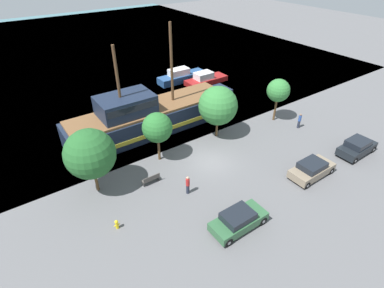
{
  "coord_description": "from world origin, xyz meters",
  "views": [
    {
      "loc": [
        -14.34,
        -17.4,
        16.95
      ],
      "look_at": [
        -0.79,
        2.0,
        1.2
      ],
      "focal_mm": 28.0,
      "sensor_mm": 36.0,
      "label": 1
    }
  ],
  "objects_px": {
    "moored_boat_dockside": "(205,79)",
    "bench_promenade_east": "(151,179)",
    "moored_boat_outer": "(181,76)",
    "pedestrian_walking_far": "(188,185)",
    "parked_car_curb_mid": "(357,147)",
    "fire_hydrant": "(117,224)",
    "parked_car_curb_front": "(238,220)",
    "pedestrian_walking_near": "(299,121)",
    "pirate_ship": "(149,116)",
    "parked_car_curb_rear": "(312,169)"
  },
  "relations": [
    {
      "from": "moored_boat_dockside",
      "to": "bench_promenade_east",
      "type": "xyz_separation_m",
      "value": [
        -17.23,
        -15.17,
        -0.19
      ]
    },
    {
      "from": "moored_boat_outer",
      "to": "parked_car_curb_rear",
      "type": "relative_size",
      "value": 1.75
    },
    {
      "from": "moored_boat_outer",
      "to": "parked_car_curb_mid",
      "type": "height_order",
      "value": "moored_boat_outer"
    },
    {
      "from": "fire_hydrant",
      "to": "parked_car_curb_rear",
      "type": "bearing_deg",
      "value": -14.54
    },
    {
      "from": "moored_boat_outer",
      "to": "parked_car_curb_front",
      "type": "distance_m",
      "value": 28.31
    },
    {
      "from": "fire_hydrant",
      "to": "pedestrian_walking_far",
      "type": "relative_size",
      "value": 0.45
    },
    {
      "from": "parked_car_curb_mid",
      "to": "moored_boat_dockside",
      "type": "bearing_deg",
      "value": 92.77
    },
    {
      "from": "parked_car_curb_rear",
      "to": "pedestrian_walking_far",
      "type": "xyz_separation_m",
      "value": [
        -10.08,
        4.35,
        0.13
      ]
    },
    {
      "from": "parked_car_curb_front",
      "to": "moored_boat_dockside",
      "type": "bearing_deg",
      "value": 57.84
    },
    {
      "from": "parked_car_curb_rear",
      "to": "pedestrian_walking_far",
      "type": "relative_size",
      "value": 2.49
    },
    {
      "from": "parked_car_curb_front",
      "to": "pedestrian_walking_far",
      "type": "xyz_separation_m",
      "value": [
        -0.92,
        5.02,
        0.13
      ]
    },
    {
      "from": "parked_car_curb_front",
      "to": "fire_hydrant",
      "type": "xyz_separation_m",
      "value": [
        -7.13,
        4.89,
        -0.33
      ]
    },
    {
      "from": "moored_boat_dockside",
      "to": "parked_car_curb_mid",
      "type": "height_order",
      "value": "moored_boat_dockside"
    },
    {
      "from": "fire_hydrant",
      "to": "pedestrian_walking_near",
      "type": "relative_size",
      "value": 0.44
    },
    {
      "from": "moored_boat_dockside",
      "to": "pedestrian_walking_near",
      "type": "distance_m",
      "value": 16.28
    },
    {
      "from": "fire_hydrant",
      "to": "pedestrian_walking_far",
      "type": "height_order",
      "value": "pedestrian_walking_far"
    },
    {
      "from": "parked_car_curb_front",
      "to": "pedestrian_walking_near",
      "type": "height_order",
      "value": "pedestrian_walking_near"
    },
    {
      "from": "parked_car_curb_rear",
      "to": "moored_boat_dockside",
      "type": "bearing_deg",
      "value": 76.68
    },
    {
      "from": "parked_car_curb_rear",
      "to": "parked_car_curb_mid",
      "type": "bearing_deg",
      "value": -3.44
    },
    {
      "from": "bench_promenade_east",
      "to": "pedestrian_walking_far",
      "type": "height_order",
      "value": "pedestrian_walking_far"
    },
    {
      "from": "moored_boat_dockside",
      "to": "bench_promenade_east",
      "type": "height_order",
      "value": "moored_boat_dockside"
    },
    {
      "from": "moored_boat_outer",
      "to": "fire_hydrant",
      "type": "height_order",
      "value": "moored_boat_outer"
    },
    {
      "from": "pirate_ship",
      "to": "moored_boat_outer",
      "type": "height_order",
      "value": "pirate_ship"
    },
    {
      "from": "parked_car_curb_rear",
      "to": "pirate_ship",
      "type": "bearing_deg",
      "value": 117.06
    },
    {
      "from": "pirate_ship",
      "to": "parked_car_curb_front",
      "type": "distance_m",
      "value": 15.88
    },
    {
      "from": "parked_car_curb_front",
      "to": "bench_promenade_east",
      "type": "distance_m",
      "value": 8.29
    },
    {
      "from": "parked_car_curb_mid",
      "to": "parked_car_curb_rear",
      "type": "distance_m",
      "value": 6.39
    },
    {
      "from": "parked_car_curb_mid",
      "to": "bench_promenade_east",
      "type": "bearing_deg",
      "value": 157.68
    },
    {
      "from": "pirate_ship",
      "to": "fire_hydrant",
      "type": "bearing_deg",
      "value": -128.21
    },
    {
      "from": "pirate_ship",
      "to": "fire_hydrant",
      "type": "relative_size",
      "value": 25.68
    },
    {
      "from": "bench_promenade_east",
      "to": "moored_boat_outer",
      "type": "bearing_deg",
      "value": 50.41
    },
    {
      "from": "parked_car_curb_front",
      "to": "moored_boat_outer",
      "type": "bearing_deg",
      "value": 64.97
    },
    {
      "from": "fire_hydrant",
      "to": "parked_car_curb_mid",
      "type": "bearing_deg",
      "value": -11.49
    },
    {
      "from": "moored_boat_outer",
      "to": "pedestrian_walking_far",
      "type": "distance_m",
      "value": 24.33
    },
    {
      "from": "parked_car_curb_front",
      "to": "parked_car_curb_rear",
      "type": "relative_size",
      "value": 1.0
    },
    {
      "from": "pirate_ship",
      "to": "bench_promenade_east",
      "type": "relative_size",
      "value": 12.82
    },
    {
      "from": "parked_car_curb_mid",
      "to": "fire_hydrant",
      "type": "height_order",
      "value": "parked_car_curb_mid"
    },
    {
      "from": "pedestrian_walking_near",
      "to": "pedestrian_walking_far",
      "type": "relative_size",
      "value": 1.01
    },
    {
      "from": "moored_boat_outer",
      "to": "pedestrian_walking_near",
      "type": "bearing_deg",
      "value": -80.64
    },
    {
      "from": "pedestrian_walking_near",
      "to": "fire_hydrant",
      "type": "bearing_deg",
      "value": -175.31
    },
    {
      "from": "fire_hydrant",
      "to": "pedestrian_walking_far",
      "type": "bearing_deg",
      "value": 1.17
    },
    {
      "from": "moored_boat_dockside",
      "to": "parked_car_curb_front",
      "type": "height_order",
      "value": "moored_boat_dockside"
    },
    {
      "from": "parked_car_curb_rear",
      "to": "pedestrian_walking_near",
      "type": "distance_m",
      "value": 8.48
    },
    {
      "from": "pirate_ship",
      "to": "pedestrian_walking_far",
      "type": "distance_m",
      "value": 11.05
    },
    {
      "from": "moored_boat_dockside",
      "to": "pedestrian_walking_far",
      "type": "height_order",
      "value": "pedestrian_walking_far"
    },
    {
      "from": "parked_car_curb_front",
      "to": "pedestrian_walking_near",
      "type": "distance_m",
      "value": 16.53
    },
    {
      "from": "moored_boat_dockside",
      "to": "pedestrian_walking_far",
      "type": "xyz_separation_m",
      "value": [
        -15.37,
        -17.96,
        0.25
      ]
    },
    {
      "from": "moored_boat_outer",
      "to": "parked_car_curb_mid",
      "type": "bearing_deg",
      "value": -81.99
    },
    {
      "from": "parked_car_curb_mid",
      "to": "pedestrian_walking_near",
      "type": "relative_size",
      "value": 2.4
    },
    {
      "from": "parked_car_curb_front",
      "to": "parked_car_curb_mid",
      "type": "relative_size",
      "value": 1.02
    }
  ]
}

